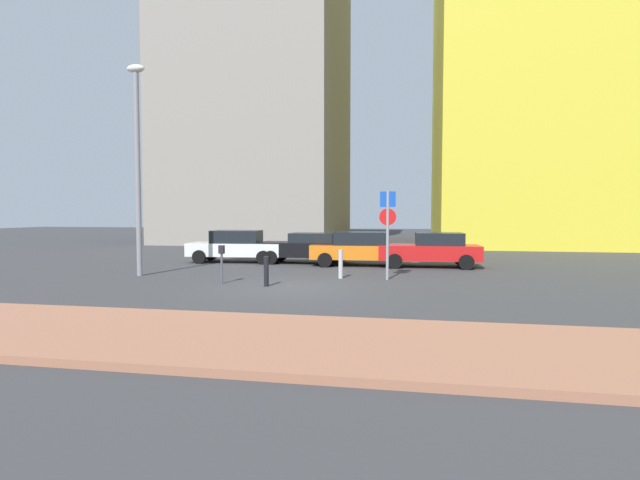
{
  "coord_description": "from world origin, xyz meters",
  "views": [
    {
      "loc": [
        3.89,
        -14.94,
        2.37
      ],
      "look_at": [
        0.7,
        1.81,
        1.44
      ],
      "focal_mm": 27.4,
      "sensor_mm": 36.0,
      "label": 1
    }
  ],
  "objects_px": {
    "parked_car_black": "(308,247)",
    "parking_sign_post": "(388,224)",
    "traffic_bollard_near": "(266,271)",
    "traffic_bollard_mid": "(341,264)",
    "parked_car_orange": "(360,248)",
    "parking_meter": "(222,259)",
    "street_lamp": "(137,154)",
    "parked_car_white": "(236,246)",
    "parked_car_red": "(431,249)"
  },
  "relations": [
    {
      "from": "traffic_bollard_mid",
      "to": "parked_car_black",
      "type": "bearing_deg",
      "value": 114.51
    },
    {
      "from": "parking_meter",
      "to": "parking_sign_post",
      "type": "bearing_deg",
      "value": 20.43
    },
    {
      "from": "parked_car_white",
      "to": "parked_car_orange",
      "type": "relative_size",
      "value": 1.03
    },
    {
      "from": "parking_meter",
      "to": "traffic_bollard_mid",
      "type": "bearing_deg",
      "value": 28.72
    },
    {
      "from": "parking_sign_post",
      "to": "traffic_bollard_near",
      "type": "distance_m",
      "value": 4.68
    },
    {
      "from": "parked_car_white",
      "to": "parking_meter",
      "type": "relative_size",
      "value": 3.58
    },
    {
      "from": "street_lamp",
      "to": "traffic_bollard_near",
      "type": "xyz_separation_m",
      "value": [
        5.53,
        -1.7,
        -4.09
      ]
    },
    {
      "from": "traffic_bollard_near",
      "to": "traffic_bollard_mid",
      "type": "height_order",
      "value": "traffic_bollard_mid"
    },
    {
      "from": "traffic_bollard_near",
      "to": "traffic_bollard_mid",
      "type": "bearing_deg",
      "value": 48.18
    },
    {
      "from": "traffic_bollard_near",
      "to": "parked_car_orange",
      "type": "bearing_deg",
      "value": 71.37
    },
    {
      "from": "parking_meter",
      "to": "parked_car_orange",
      "type": "bearing_deg",
      "value": 58.88
    },
    {
      "from": "parked_car_red",
      "to": "street_lamp",
      "type": "bearing_deg",
      "value": -155.05
    },
    {
      "from": "parked_car_red",
      "to": "parked_car_white",
      "type": "bearing_deg",
      "value": 177.52
    },
    {
      "from": "parked_car_red",
      "to": "parked_car_orange",
      "type": "bearing_deg",
      "value": 179.49
    },
    {
      "from": "parked_car_black",
      "to": "parked_car_orange",
      "type": "bearing_deg",
      "value": -11.92
    },
    {
      "from": "parked_car_orange",
      "to": "traffic_bollard_near",
      "type": "bearing_deg",
      "value": -108.63
    },
    {
      "from": "parked_car_black",
      "to": "parked_car_red",
      "type": "xyz_separation_m",
      "value": [
        5.67,
        -0.56,
        0.02
      ]
    },
    {
      "from": "parked_car_orange",
      "to": "parking_sign_post",
      "type": "height_order",
      "value": "parking_sign_post"
    },
    {
      "from": "parked_car_black",
      "to": "parking_meter",
      "type": "xyz_separation_m",
      "value": [
        -1.45,
        -7.08,
        0.09
      ]
    },
    {
      "from": "street_lamp",
      "to": "parked_car_white",
      "type": "bearing_deg",
      "value": 71.95
    },
    {
      "from": "parked_car_white",
      "to": "street_lamp",
      "type": "distance_m",
      "value": 6.93
    },
    {
      "from": "parked_car_white",
      "to": "parking_sign_post",
      "type": "xyz_separation_m",
      "value": [
        7.51,
        -4.9,
        1.2
      ]
    },
    {
      "from": "traffic_bollard_mid",
      "to": "parked_car_white",
      "type": "bearing_deg",
      "value": 140.09
    },
    {
      "from": "parked_car_black",
      "to": "parking_sign_post",
      "type": "distance_m",
      "value": 6.56
    },
    {
      "from": "parked_car_orange",
      "to": "parking_meter",
      "type": "xyz_separation_m",
      "value": [
        -3.96,
        -6.55,
        0.05
      ]
    },
    {
      "from": "parked_car_black",
      "to": "traffic_bollard_mid",
      "type": "distance_m",
      "value": 5.53
    },
    {
      "from": "parked_car_black",
      "to": "parked_car_red",
      "type": "relative_size",
      "value": 1.02
    },
    {
      "from": "parked_car_black",
      "to": "parking_sign_post",
      "type": "xyz_separation_m",
      "value": [
        3.98,
        -5.06,
        1.24
      ]
    },
    {
      "from": "parked_car_red",
      "to": "parking_meter",
      "type": "height_order",
      "value": "parked_car_red"
    },
    {
      "from": "street_lamp",
      "to": "traffic_bollard_near",
      "type": "bearing_deg",
      "value": -17.07
    },
    {
      "from": "parked_car_orange",
      "to": "parking_meter",
      "type": "distance_m",
      "value": 7.66
    },
    {
      "from": "traffic_bollard_near",
      "to": "traffic_bollard_mid",
      "type": "relative_size",
      "value": 0.93
    },
    {
      "from": "parked_car_white",
      "to": "parked_car_orange",
      "type": "height_order",
      "value": "parked_car_white"
    },
    {
      "from": "parked_car_white",
      "to": "traffic_bollard_near",
      "type": "distance_m",
      "value": 8.13
    },
    {
      "from": "parked_car_red",
      "to": "street_lamp",
      "type": "distance_m",
      "value": 12.72
    },
    {
      "from": "parked_car_orange",
      "to": "parked_car_red",
      "type": "bearing_deg",
      "value": -0.51
    },
    {
      "from": "parked_car_white",
      "to": "parking_meter",
      "type": "height_order",
      "value": "parked_car_white"
    },
    {
      "from": "parking_sign_post",
      "to": "traffic_bollard_near",
      "type": "height_order",
      "value": "parking_sign_post"
    },
    {
      "from": "street_lamp",
      "to": "traffic_bollard_mid",
      "type": "height_order",
      "value": "street_lamp"
    },
    {
      "from": "parking_sign_post",
      "to": "traffic_bollard_mid",
      "type": "relative_size",
      "value": 3.01
    },
    {
      "from": "parked_car_black",
      "to": "parked_car_orange",
      "type": "distance_m",
      "value": 2.56
    },
    {
      "from": "parked_car_white",
      "to": "street_lamp",
      "type": "height_order",
      "value": "street_lamp"
    },
    {
      "from": "traffic_bollard_near",
      "to": "traffic_bollard_mid",
      "type": "xyz_separation_m",
      "value": [
        2.1,
        2.34,
        0.04
      ]
    },
    {
      "from": "parking_meter",
      "to": "street_lamp",
      "type": "distance_m",
      "value": 5.57
    },
    {
      "from": "parked_car_black",
      "to": "parked_car_red",
      "type": "height_order",
      "value": "parked_car_red"
    },
    {
      "from": "parking_sign_post",
      "to": "traffic_bollard_mid",
      "type": "bearing_deg",
      "value": 179.01
    },
    {
      "from": "parking_sign_post",
      "to": "traffic_bollard_near",
      "type": "xyz_separation_m",
      "value": [
        -3.78,
        -2.31,
        -1.51
      ]
    },
    {
      "from": "parked_car_white",
      "to": "traffic_bollard_mid",
      "type": "xyz_separation_m",
      "value": [
        5.82,
        -4.87,
        -0.27
      ]
    },
    {
      "from": "parking_sign_post",
      "to": "parking_meter",
      "type": "distance_m",
      "value": 5.91
    },
    {
      "from": "street_lamp",
      "to": "traffic_bollard_mid",
      "type": "relative_size",
      "value": 7.49
    }
  ]
}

